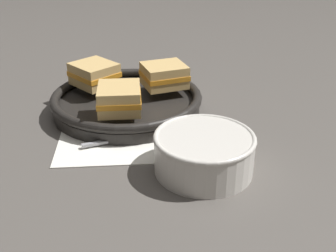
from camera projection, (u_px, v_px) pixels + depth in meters
The scene contains 8 objects.
ground_plane at pixel (160, 142), 0.76m from camera, with size 4.00×4.00×0.00m, color #56514C.
napkin at pixel (115, 139), 0.76m from camera, with size 0.22×0.19×0.00m.
soup_bowl at pixel (204, 151), 0.66m from camera, with size 0.16×0.16×0.06m.
spoon at pixel (137, 136), 0.76m from camera, with size 0.14×0.07×0.01m.
skillet at pixel (127, 102), 0.86m from camera, with size 0.31×0.31×0.04m.
sandwich_near_left at pixel (119, 98), 0.77m from camera, with size 0.09×0.10×0.05m.
sandwich_near_right at pixel (163, 75), 0.88m from camera, with size 0.11×0.11×0.05m.
sandwich_far_left at pixel (94, 74), 0.88m from camera, with size 0.12×0.12×0.05m.
Camera 1 is at (0.04, -0.66, 0.37)m, focal length 45.00 mm.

